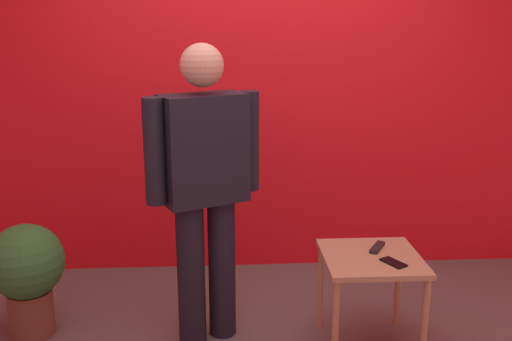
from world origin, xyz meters
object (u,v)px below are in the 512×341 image
(side_table, at_px, (371,270))
(tv_remote, at_px, (377,247))
(potted_plant, at_px, (27,271))
(standing_person, at_px, (205,182))
(cell_phone, at_px, (393,263))

(side_table, relative_size, tv_remote, 3.30)
(potted_plant, bearing_deg, standing_person, -4.83)
(side_table, distance_m, cell_phone, 0.17)
(standing_person, distance_m, potted_plant, 1.19)
(tv_remote, bearing_deg, potted_plant, -153.73)
(cell_phone, distance_m, tv_remote, 0.21)
(cell_phone, distance_m, potted_plant, 2.09)
(side_table, distance_m, tv_remote, 0.14)
(standing_person, distance_m, cell_phone, 1.11)
(cell_phone, xyz_separation_m, tv_remote, (-0.03, 0.20, 0.01))
(side_table, relative_size, potted_plant, 0.82)
(standing_person, xyz_separation_m, side_table, (0.92, -0.16, -0.48))
(side_table, xyz_separation_m, cell_phone, (0.09, -0.11, 0.09))
(standing_person, distance_m, tv_remote, 1.05)
(tv_remote, xyz_separation_m, potted_plant, (-2.02, 0.16, -0.16))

